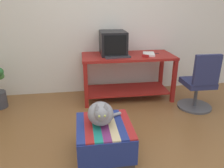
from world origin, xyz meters
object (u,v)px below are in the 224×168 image
desk (128,69)px  keyboard (117,57)px  stapler (145,56)px  office_chair (199,86)px  cat (101,113)px  ottoman_with_blanket (104,139)px  book (149,54)px  tv_monitor (113,43)px

desk → keyboard: 0.35m
desk → stapler: (0.24, -0.19, 0.26)m
office_chair → cat: bearing=28.5°
ottoman_with_blanket → office_chair: 1.76m
cat → keyboard: bearing=73.9°
keyboard → book: size_ratio=1.47×
office_chair → stapler: bearing=-27.5°
tv_monitor → cat: 1.61m
tv_monitor → stapler: tv_monitor is taller
ottoman_with_blanket → office_chair: bearing=28.6°
book → cat: book is taller
tv_monitor → cat: tv_monitor is taller
tv_monitor → stapler: 0.57m
ottoman_with_blanket → desk: bearing=68.5°
cat → ottoman_with_blanket: bearing=-33.4°
desk → tv_monitor: 0.49m
desk → cat: desk is taller
desk → book: size_ratio=5.50×
tv_monitor → ottoman_with_blanket: bearing=-101.6°
keyboard → book: bearing=5.2°
keyboard → stapler: bearing=-10.2°
desk → cat: 1.53m
book → ottoman_with_blanket: (-0.90, -1.37, -0.59)m
tv_monitor → keyboard: (0.03, -0.24, -0.17)m
cat → office_chair: (1.57, 0.82, -0.10)m
desk → stapler: stapler is taller
book → cat: 1.67m
tv_monitor → keyboard: tv_monitor is taller
cat → office_chair: bearing=28.8°
keyboard → book: 0.54m
keyboard → stapler: (0.44, -0.04, 0.01)m
cat → desk: bearing=68.4°
tv_monitor → stapler: bearing=-30.2°
desk → office_chair: 1.15m
office_chair → desk: bearing=-30.2°
desk → keyboard: bearing=-143.1°
cat → office_chair: size_ratio=0.43×
tv_monitor → office_chair: tv_monitor is taller
keyboard → tv_monitor: bearing=93.3°
keyboard → office_chair: (1.17, -0.44, -0.38)m
cat → stapler: stapler is taller
desk → cat: size_ratio=3.91×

